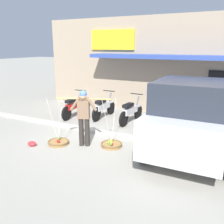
# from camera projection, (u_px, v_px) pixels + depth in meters

# --- Properties ---
(ground_plane) EXTENTS (90.00, 90.00, 0.00)m
(ground_plane) POSITION_uv_depth(u_px,v_px,m) (92.00, 140.00, 8.10)
(ground_plane) COLOR #9E998C
(sidewalk_curb) EXTENTS (20.00, 0.24, 0.10)m
(sidewalk_curb) POSITION_uv_depth(u_px,v_px,m) (103.00, 132.00, 8.68)
(sidewalk_curb) COLOR #BAB4A5
(sidewalk_curb) RESTS_ON ground
(fruit_vendor) EXTENTS (1.54, 0.65, 1.70)m
(fruit_vendor) POSITION_uv_depth(u_px,v_px,m) (84.00, 114.00, 7.42)
(fruit_vendor) COLOR #2D2823
(fruit_vendor) RESTS_ON ground
(fruit_basket_left_side) EXTENTS (0.64, 0.64, 1.45)m
(fruit_basket_left_side) POSITION_uv_depth(u_px,v_px,m) (111.00, 144.00, 7.56)
(fruit_basket_left_side) COLOR #9E7542
(fruit_basket_left_side) RESTS_ON ground
(fruit_basket_right_side) EXTENTS (0.64, 0.64, 1.45)m
(fruit_basket_right_side) POSITION_uv_depth(u_px,v_px,m) (58.00, 142.00, 7.74)
(fruit_basket_right_side) COLOR #9E7542
(fruit_basket_right_side) RESTS_ON ground
(motorcycle_nearest_shop) EXTENTS (0.54, 1.82, 1.09)m
(motorcycle_nearest_shop) POSITION_uv_depth(u_px,v_px,m) (75.00, 107.00, 10.62)
(motorcycle_nearest_shop) COLOR black
(motorcycle_nearest_shop) RESTS_ON ground
(motorcycle_second_in_row) EXTENTS (0.54, 1.82, 1.09)m
(motorcycle_second_in_row) POSITION_uv_depth(u_px,v_px,m) (104.00, 107.00, 10.49)
(motorcycle_second_in_row) COLOR black
(motorcycle_second_in_row) RESTS_ON ground
(motorcycle_third_in_row) EXTENTS (0.54, 1.82, 1.09)m
(motorcycle_third_in_row) POSITION_uv_depth(u_px,v_px,m) (131.00, 111.00, 9.82)
(motorcycle_third_in_row) COLOR black
(motorcycle_third_in_row) RESTS_ON ground
(parked_truck) EXTENTS (2.24, 4.75, 2.10)m
(parked_truck) POSITION_uv_depth(u_px,v_px,m) (194.00, 115.00, 7.12)
(parked_truck) COLOR silver
(parked_truck) RESTS_ON ground
(storefront_building) EXTENTS (13.00, 6.00, 4.20)m
(storefront_building) POSITION_uv_depth(u_px,v_px,m) (187.00, 63.00, 12.73)
(storefront_building) COLOR tan
(storefront_building) RESTS_ON ground
(plastic_litter_bag) EXTENTS (0.28, 0.22, 0.14)m
(plastic_litter_bag) POSITION_uv_depth(u_px,v_px,m) (32.00, 144.00, 7.63)
(plastic_litter_bag) COLOR red
(plastic_litter_bag) RESTS_ON ground
(wooden_crate) EXTENTS (0.44, 0.36, 0.32)m
(wooden_crate) POSITION_uv_depth(u_px,v_px,m) (166.00, 123.00, 9.35)
(wooden_crate) COLOR olive
(wooden_crate) RESTS_ON ground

